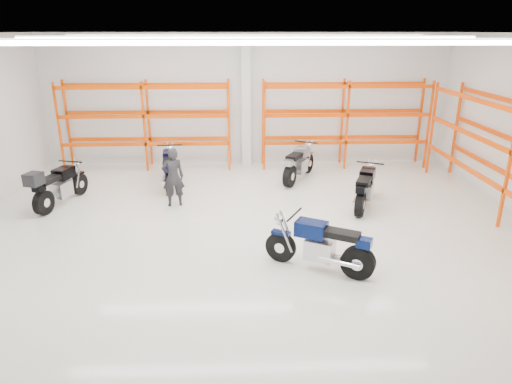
{
  "coord_description": "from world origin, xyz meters",
  "views": [
    {
      "loc": [
        -0.24,
        -10.05,
        4.56
      ],
      "look_at": [
        0.15,
        0.5,
        0.81
      ],
      "focal_mm": 32.0,
      "sensor_mm": 36.0,
      "label": 1
    }
  ],
  "objects_px": {
    "motorcycle_main": "(324,247)",
    "motorcycle_back_c": "(298,164)",
    "motorcycle_back_b": "(170,169)",
    "structural_column": "(246,101)",
    "standing_man": "(173,177)",
    "motorcycle_back_d": "(365,189)",
    "motorcycle_back_a": "(57,187)"
  },
  "relations": [
    {
      "from": "motorcycle_main",
      "to": "motorcycle_back_c",
      "type": "bearing_deg",
      "value": 87.79
    },
    {
      "from": "motorcycle_back_b",
      "to": "structural_column",
      "type": "relative_size",
      "value": 0.52
    },
    {
      "from": "motorcycle_back_c",
      "to": "structural_column",
      "type": "distance_m",
      "value": 3.07
    },
    {
      "from": "motorcycle_back_b",
      "to": "motorcycle_main",
      "type": "bearing_deg",
      "value": -55.05
    },
    {
      "from": "motorcycle_main",
      "to": "standing_man",
      "type": "distance_m",
      "value": 5.1
    },
    {
      "from": "motorcycle_main",
      "to": "motorcycle_back_b",
      "type": "relative_size",
      "value": 0.88
    },
    {
      "from": "motorcycle_main",
      "to": "standing_man",
      "type": "relative_size",
      "value": 1.28
    },
    {
      "from": "motorcycle_back_d",
      "to": "structural_column",
      "type": "relative_size",
      "value": 0.47
    },
    {
      "from": "motorcycle_main",
      "to": "motorcycle_back_c",
      "type": "relative_size",
      "value": 0.99
    },
    {
      "from": "motorcycle_back_a",
      "to": "standing_man",
      "type": "relative_size",
      "value": 1.41
    },
    {
      "from": "motorcycle_main",
      "to": "motorcycle_back_b",
      "type": "distance_m",
      "value": 6.6
    },
    {
      "from": "standing_man",
      "to": "motorcycle_back_a",
      "type": "bearing_deg",
      "value": -15.06
    },
    {
      "from": "motorcycle_main",
      "to": "motorcycle_back_a",
      "type": "relative_size",
      "value": 0.91
    },
    {
      "from": "motorcycle_back_a",
      "to": "motorcycle_back_c",
      "type": "distance_m",
      "value": 7.13
    },
    {
      "from": "motorcycle_back_a",
      "to": "motorcycle_back_b",
      "type": "bearing_deg",
      "value": 30.12
    },
    {
      "from": "motorcycle_back_a",
      "to": "structural_column",
      "type": "height_order",
      "value": "structural_column"
    },
    {
      "from": "motorcycle_main",
      "to": "motorcycle_back_a",
      "type": "xyz_separation_m",
      "value": [
        -6.6,
        3.78,
        0.05
      ]
    },
    {
      "from": "motorcycle_back_c",
      "to": "motorcycle_back_b",
      "type": "bearing_deg",
      "value": -173.91
    },
    {
      "from": "motorcycle_back_d",
      "to": "motorcycle_main",
      "type": "bearing_deg",
      "value": -116.81
    },
    {
      "from": "motorcycle_back_b",
      "to": "structural_column",
      "type": "xyz_separation_m",
      "value": [
        2.39,
        2.4,
        1.71
      ]
    },
    {
      "from": "structural_column",
      "to": "standing_man",
      "type": "bearing_deg",
      "value": -116.8
    },
    {
      "from": "motorcycle_back_c",
      "to": "motorcycle_main",
      "type": "bearing_deg",
      "value": -92.21
    },
    {
      "from": "motorcycle_back_a",
      "to": "standing_man",
      "type": "xyz_separation_m",
      "value": [
        3.15,
        -0.03,
        0.24
      ]
    },
    {
      "from": "motorcycle_back_b",
      "to": "motorcycle_back_c",
      "type": "relative_size",
      "value": 1.12
    },
    {
      "from": "motorcycle_back_a",
      "to": "motorcycle_back_c",
      "type": "relative_size",
      "value": 1.09
    },
    {
      "from": "motorcycle_main",
      "to": "motorcycle_back_a",
      "type": "height_order",
      "value": "motorcycle_back_a"
    },
    {
      "from": "motorcycle_back_a",
      "to": "motorcycle_main",
      "type": "bearing_deg",
      "value": -29.81
    },
    {
      "from": "motorcycle_back_c",
      "to": "motorcycle_back_d",
      "type": "distance_m",
      "value": 2.85
    },
    {
      "from": "motorcycle_back_d",
      "to": "structural_column",
      "type": "distance_m",
      "value": 5.66
    },
    {
      "from": "motorcycle_back_c",
      "to": "standing_man",
      "type": "height_order",
      "value": "standing_man"
    },
    {
      "from": "motorcycle_back_a",
      "to": "structural_column",
      "type": "xyz_separation_m",
      "value": [
        5.2,
        4.03,
        1.68
      ]
    },
    {
      "from": "standing_man",
      "to": "motorcycle_main",
      "type": "bearing_deg",
      "value": 117.98
    }
  ]
}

